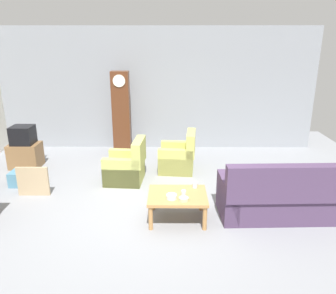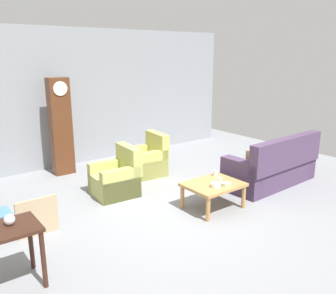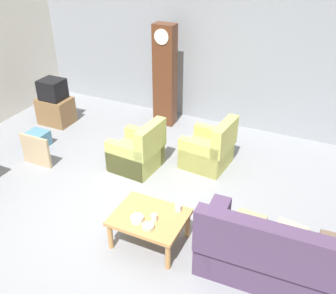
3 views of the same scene
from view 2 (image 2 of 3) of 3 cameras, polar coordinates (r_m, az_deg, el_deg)
name	(u,v)px [view 2 (image 2 of 3)]	position (r m, az deg, el deg)	size (l,w,h in m)	color
ground_plane	(177,207)	(6.32, 1.49, -9.68)	(10.40, 10.40, 0.00)	gray
garage_door_wall	(85,97)	(8.90, -13.20, 7.87)	(8.40, 0.16, 3.20)	gray
couch_floral	(273,168)	(7.57, 16.46, -3.22)	(2.13, 0.95, 1.04)	#4C3856
armchair_olive_near	(116,179)	(6.83, -8.28, -5.13)	(0.84, 0.82, 0.92)	tan
armchair_olive_far	(147,161)	(7.87, -3.42, -2.29)	(0.86, 0.83, 0.92)	#BABA5B
coffee_table_wood	(213,187)	(6.21, 7.28, -6.36)	(0.96, 0.76, 0.45)	#B27F47
grandfather_clock	(61,127)	(8.10, -16.85, 3.14)	(0.44, 0.30, 2.13)	#562D19
framed_picture_leaning	(37,217)	(5.66, -20.23, -10.50)	(0.60, 0.05, 0.58)	tan
glass_dome_cloche	(9,220)	(4.44, -24.11, -10.60)	(0.12, 0.12, 0.12)	silver
cup_white_porcelain	(220,180)	(6.20, 8.30, -5.31)	(0.08, 0.08, 0.10)	white
cup_blue_rimmed	(215,173)	(6.55, 7.59, -4.19)	(0.09, 0.09, 0.09)	silver
bowl_white_stacked	(216,185)	(6.01, 7.69, -6.08)	(0.17, 0.17, 0.07)	white
bowl_shallow_green	(227,184)	(6.10, 9.38, -5.92)	(0.16, 0.16, 0.05)	#B2C69E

